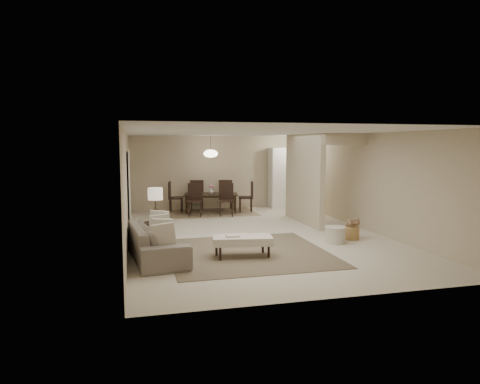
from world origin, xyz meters
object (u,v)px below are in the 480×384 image
object	(u,v)px
ottoman_bench	(242,240)
wicker_basket	(352,233)
dining_table	(211,203)
pantry_cabinet	(286,178)
round_pouf	(335,235)
side_table	(156,234)
sofa	(156,242)

from	to	relation	value
ottoman_bench	wicker_basket	distance (m)	3.02
wicker_basket	dining_table	xyz separation A→B (m)	(-2.49, 4.75, 0.15)
ottoman_bench	wicker_basket	world-z (taller)	ottoman_bench
wicker_basket	ottoman_bench	bearing A→B (deg)	-162.48
pantry_cabinet	dining_table	bearing A→B (deg)	-170.77
ottoman_bench	round_pouf	distance (m)	2.42
side_table	round_pouf	world-z (taller)	side_table
sofa	round_pouf	distance (m)	3.99
round_pouf	side_table	bearing A→B (deg)	169.47
side_table	dining_table	bearing A→B (deg)	65.09
pantry_cabinet	dining_table	xyz separation A→B (m)	(-2.77, -0.45, -0.75)
pantry_cabinet	side_table	xyz separation A→B (m)	(-4.75, -4.72, -0.79)
ottoman_bench	wicker_basket	size ratio (longest dim) A/B	3.50
pantry_cabinet	sofa	bearing A→B (deg)	-129.56
ottoman_bench	side_table	size ratio (longest dim) A/B	2.38
sofa	pantry_cabinet	bearing A→B (deg)	-46.21
round_pouf	pantry_cabinet	bearing A→B (deg)	81.34
pantry_cabinet	sofa	size ratio (longest dim) A/B	0.93
pantry_cabinet	wicker_basket	world-z (taller)	pantry_cabinet
round_pouf	dining_table	size ratio (longest dim) A/B	0.27
pantry_cabinet	round_pouf	world-z (taller)	pantry_cabinet
pantry_cabinet	side_table	distance (m)	6.74
pantry_cabinet	dining_table	world-z (taller)	pantry_cabinet
sofa	ottoman_bench	world-z (taller)	sofa
sofa	round_pouf	size ratio (longest dim) A/B	4.83
side_table	dining_table	xyz separation A→B (m)	(1.98, 4.27, 0.05)
side_table	wicker_basket	bearing A→B (deg)	-6.20
pantry_cabinet	ottoman_bench	distance (m)	6.91
round_pouf	dining_table	distance (m)	5.36
side_table	ottoman_bench	bearing A→B (deg)	-41.05
pantry_cabinet	side_table	size ratio (longest dim) A/B	4.07
pantry_cabinet	wicker_basket	bearing A→B (deg)	-93.07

